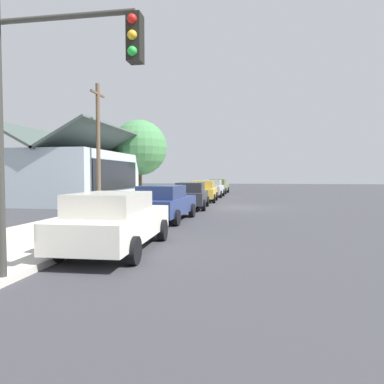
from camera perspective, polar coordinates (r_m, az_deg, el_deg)
The scene contains 13 objects.
ground_plane at distance 22.50m, azimuth 7.14°, elevation -2.49°, with size 120.00×120.00×0.00m, color #38383D.
sidewalk_curb at distance 23.41m, azimuth -6.70°, elevation -2.08°, with size 60.00×4.20×0.16m, color beige.
car_ivory at distance 9.84m, azimuth -12.16°, elevation -4.52°, with size 4.94×2.19×1.59m.
car_navy at distance 15.85m, azimuth -4.42°, elevation -1.72°, with size 4.92×2.19×1.59m.
car_charcoal at distance 21.59m, azimuth -0.13°, elevation -0.52°, with size 4.91×2.15×1.59m.
car_mustard at distance 27.16m, azimuth 1.85°, elevation 0.16°, with size 4.45×2.11×1.59m.
car_silver at distance 32.88m, azimuth 3.34°, elevation 0.61°, with size 4.32×1.96×1.59m.
car_olive at distance 39.32m, azimuth 4.23°, elevation 0.97°, with size 4.75×2.16×1.59m.
storefront_building at distance 27.77m, azimuth -18.18°, elevation 2.51°, with size 10.68×6.77×5.55m.
shade_tree at distance 32.87m, azimuth -8.43°, elevation 7.00°, with size 5.00×5.00×7.01m.
traffic_light_main at distance 6.97m, azimuth -21.55°, elevation 14.46°, with size 0.37×2.79×5.20m.
utility_pole_wooden at distance 22.32m, azimuth -14.78°, elevation 7.50°, with size 1.80×0.24×7.50m.
fire_hydrant_red at distance 33.55m, azimuth 0.76°, elevation 0.12°, with size 0.22×0.22×0.71m.
Camera 1 is at (-22.38, -0.97, 2.06)m, focal length 33.32 mm.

